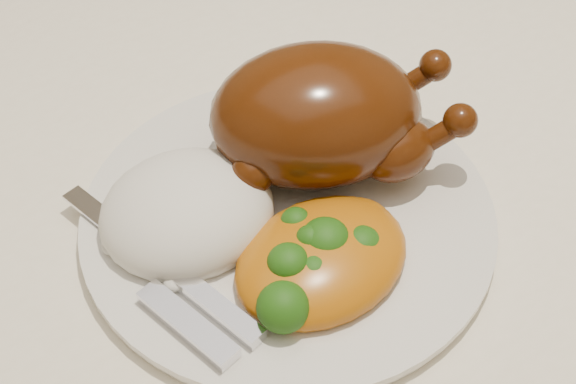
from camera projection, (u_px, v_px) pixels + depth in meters
dining_table at (193, 159)px, 0.76m from camera, size 1.60×0.90×0.76m
tablecloth at (186, 100)px, 0.71m from camera, size 1.73×1.03×0.18m
dinner_plate at (288, 217)px, 0.56m from camera, size 0.37×0.37×0.01m
roast_chicken at (323, 115)px, 0.56m from camera, size 0.20×0.17×0.10m
rice_mound at (187, 213)px, 0.54m from camera, size 0.13×0.12×0.06m
mac_and_cheese at (322, 257)px, 0.52m from camera, size 0.13×0.11×0.05m
cutlery at (179, 285)px, 0.51m from camera, size 0.06×0.19×0.01m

